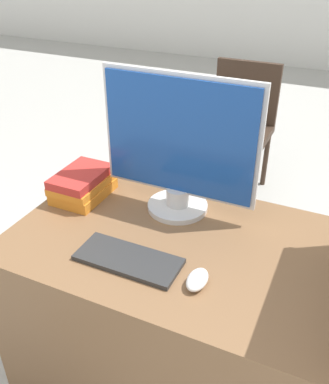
{
  "coord_description": "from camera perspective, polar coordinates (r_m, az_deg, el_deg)",
  "views": [
    {
      "loc": [
        0.43,
        -0.7,
        1.61
      ],
      "look_at": [
        -0.04,
        0.33,
        0.93
      ],
      "focal_mm": 40.0,
      "sensor_mm": 36.0,
      "label": 1
    }
  ],
  "objects": [
    {
      "name": "desk",
      "position": [
        1.69,
        1.96,
        -16.36
      ],
      "size": [
        1.15,
        0.72,
        0.73
      ],
      "color": "brown",
      "rests_on": "ground_plane"
    },
    {
      "name": "monitor",
      "position": [
        1.48,
        1.93,
        6.04
      ],
      "size": [
        0.57,
        0.22,
        0.51
      ],
      "color": "silver",
      "rests_on": "desk"
    },
    {
      "name": "keyboard",
      "position": [
        1.36,
        -4.83,
        -8.93
      ],
      "size": [
        0.33,
        0.14,
        0.02
      ],
      "color": "#2D2D2D",
      "rests_on": "desk"
    },
    {
      "name": "mouse",
      "position": [
        1.27,
        4.39,
        -11.58
      ],
      "size": [
        0.06,
        0.1,
        0.04
      ],
      "color": "white",
      "rests_on": "desk"
    },
    {
      "name": "book_stack",
      "position": [
        1.68,
        -10.86,
        1.04
      ],
      "size": [
        0.17,
        0.25,
        0.1
      ],
      "color": "orange",
      "rests_on": "desk"
    },
    {
      "name": "far_chair",
      "position": [
        3.02,
        9.98,
        9.26
      ],
      "size": [
        0.44,
        0.44,
        0.89
      ],
      "rotation": [
        0.0,
        0.0,
        -0.73
      ],
      "color": "#38281E",
      "rests_on": "ground_plane"
    }
  ]
}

